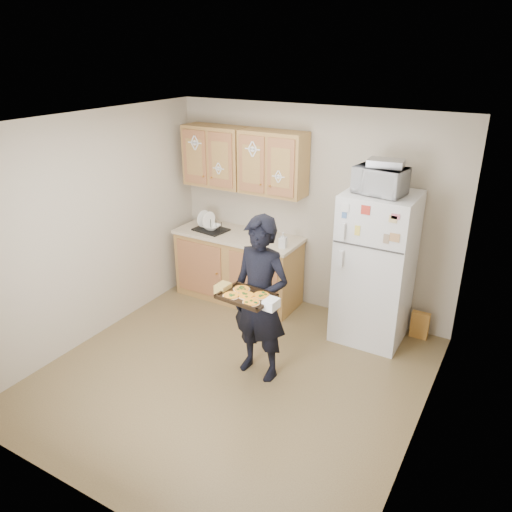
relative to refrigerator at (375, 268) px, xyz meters
The scene contains 24 objects.
floor 1.92m from the refrigerator, 123.60° to the right, with size 3.60×3.60×0.00m, color brown.
ceiling 2.38m from the refrigerator, 123.60° to the right, with size 3.60×3.60×0.00m, color white.
wall_back 1.10m from the refrigerator, 158.72° to the left, with size 3.60×0.04×2.50m, color #B7A994.
wall_front 3.39m from the refrigerator, 106.39° to the right, with size 3.60×0.04×2.50m, color #B7A994.
wall_left 3.13m from the refrigerator, 152.53° to the right, with size 0.04×3.60×2.50m, color #B7A994.
wall_right 1.71m from the refrigerator, 59.27° to the right, with size 0.04×3.60×2.50m, color #B7A994.
refrigerator is the anchor object (origin of this frame).
base_cabinet 1.85m from the refrigerator, behind, with size 1.60×0.60×0.86m, color olive.
countertop 1.80m from the refrigerator, behind, with size 1.64×0.64×0.04m, color beige.
upper_cab_left 2.41m from the refrigerator, behind, with size 0.80×0.33×0.75m, color olive.
upper_cab_right 1.70m from the refrigerator, behind, with size 0.80×0.33×0.75m, color olive.
cereal_box 0.89m from the refrigerator, 24.99° to the left, with size 0.20×0.07×0.32m, color #DCBD4D.
person 1.45m from the refrigerator, 120.76° to the right, with size 0.61×0.40×1.68m, color black.
baking_tray 1.71m from the refrigerator, 114.91° to the right, with size 0.47×0.35×0.04m, color black.
pizza_front_left 1.83m from the refrigerator, 117.32° to the right, with size 0.16×0.16×0.02m, color #FF9F20.
pizza_front_right 1.75m from the refrigerator, 110.59° to the right, with size 0.16×0.16×0.02m, color #FF9F20.
pizza_back_left 1.68m from the refrigerator, 119.40° to the right, with size 0.16×0.16×0.02m, color #FF9F20.
pizza_back_right 1.60m from the refrigerator, 112.16° to the right, with size 0.16×0.16×0.02m, color #FF9F20.
pizza_center 1.71m from the refrigerator, 114.91° to the right, with size 0.16×0.16×0.02m, color #FF9F20.
microwave 0.99m from the refrigerator, 115.01° to the right, with size 0.50×0.34×0.28m, color white.
foil_pan 1.17m from the refrigerator, 64.71° to the right, with size 0.35×0.25×0.07m, color #A8AAAF.
dish_rack 2.18m from the refrigerator, behind, with size 0.41×0.31×0.16m, color black.
bowl 2.17m from the refrigerator, behind, with size 0.22×0.22×0.05m, color white.
soap_bottle 1.11m from the refrigerator, behind, with size 0.08×0.09×0.19m, color white.
Camera 1 is at (2.30, -3.54, 3.10)m, focal length 35.00 mm.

